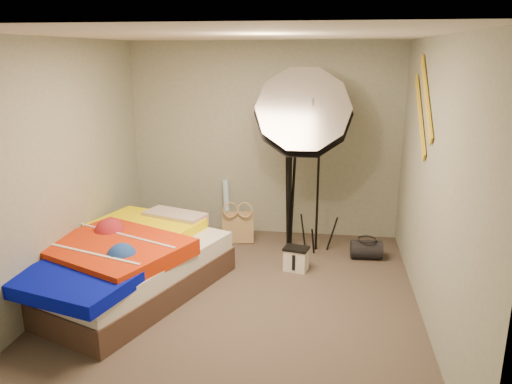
% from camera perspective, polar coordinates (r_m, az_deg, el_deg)
% --- Properties ---
extents(floor, '(4.00, 4.00, 0.00)m').
position_cam_1_polar(floor, '(5.03, -2.17, -12.31)').
color(floor, '#4B4137').
rests_on(floor, ground).
extents(ceiling, '(4.00, 4.00, 0.00)m').
position_cam_1_polar(ceiling, '(4.44, -2.51, 17.49)').
color(ceiling, silver).
rests_on(ceiling, wall_back).
extents(wall_back, '(3.50, 0.00, 3.50)m').
position_cam_1_polar(wall_back, '(6.51, 0.92, 5.90)').
color(wall_back, '#979F8F').
rests_on(wall_back, floor).
extents(wall_front, '(3.50, 0.00, 3.50)m').
position_cam_1_polar(wall_front, '(2.74, -10.11, -8.56)').
color(wall_front, '#979F8F').
rests_on(wall_front, floor).
extents(wall_left, '(0.00, 4.00, 4.00)m').
position_cam_1_polar(wall_left, '(5.19, -21.72, 2.21)').
color(wall_left, '#979F8F').
rests_on(wall_left, floor).
extents(wall_right, '(0.00, 4.00, 4.00)m').
position_cam_1_polar(wall_right, '(4.59, 19.66, 0.77)').
color(wall_right, '#979F8F').
rests_on(wall_right, floor).
extents(tote_bag, '(0.42, 0.24, 0.41)m').
position_cam_1_polar(tote_bag, '(6.40, -2.08, -4.04)').
color(tote_bag, tan).
rests_on(tote_bag, floor).
extents(wrapping_roll, '(0.16, 0.22, 0.72)m').
position_cam_1_polar(wrapping_roll, '(6.70, -3.37, -1.68)').
color(wrapping_roll, '#63B0DA').
rests_on(wrapping_roll, floor).
extents(camera_case, '(0.28, 0.23, 0.25)m').
position_cam_1_polar(camera_case, '(5.64, 4.60, -7.71)').
color(camera_case, white).
rests_on(camera_case, floor).
extents(duffel_bag, '(0.37, 0.24, 0.22)m').
position_cam_1_polar(duffel_bag, '(6.07, 12.50, -6.44)').
color(duffel_bag, black).
rests_on(duffel_bag, floor).
extents(wall_stripe_upper, '(0.02, 0.91, 0.78)m').
position_cam_1_polar(wall_stripe_upper, '(5.06, 18.90, 10.23)').
color(wall_stripe_upper, gold).
rests_on(wall_stripe_upper, wall_right).
extents(wall_stripe_lower, '(0.02, 0.91, 0.78)m').
position_cam_1_polar(wall_stripe_lower, '(5.32, 18.25, 8.35)').
color(wall_stripe_lower, gold).
rests_on(wall_stripe_lower, wall_right).
extents(bed, '(2.04, 2.50, 0.60)m').
position_cam_1_polar(bed, '(5.26, -14.99, -7.94)').
color(bed, '#463026').
rests_on(bed, floor).
extents(photo_umbrella, '(1.35, 1.00, 2.34)m').
position_cam_1_polar(photo_umbrella, '(5.71, 5.43, 8.77)').
color(photo_umbrella, black).
rests_on(photo_umbrella, floor).
extents(camera_tripod, '(0.10, 0.10, 1.39)m').
position_cam_1_polar(camera_tripod, '(6.10, 3.90, 0.83)').
color(camera_tripod, black).
rests_on(camera_tripod, floor).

